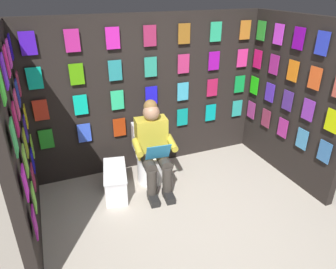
% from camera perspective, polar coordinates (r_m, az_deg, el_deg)
% --- Properties ---
extents(ground_plane, '(30.00, 30.00, 0.00)m').
position_cam_1_polar(ground_plane, '(3.51, 7.52, -19.17)').
color(ground_plane, '#B2A899').
extents(display_wall_back, '(3.36, 0.14, 2.15)m').
position_cam_1_polar(display_wall_back, '(4.39, -3.42, 7.39)').
color(display_wall_back, black).
rests_on(display_wall_back, ground).
extents(display_wall_left, '(0.14, 1.79, 2.15)m').
position_cam_1_polar(display_wall_left, '(4.47, 21.81, 5.90)').
color(display_wall_left, black).
rests_on(display_wall_left, ground).
extents(display_wall_right, '(0.14, 1.79, 2.15)m').
position_cam_1_polar(display_wall_right, '(3.33, -25.99, -1.68)').
color(display_wall_right, black).
rests_on(display_wall_right, ground).
extents(toilet, '(0.42, 0.57, 0.77)m').
position_cam_1_polar(toilet, '(4.29, -3.35, -4.13)').
color(toilet, white).
rests_on(toilet, ground).
extents(person_reading, '(0.55, 0.71, 1.19)m').
position_cam_1_polar(person_reading, '(3.97, -2.63, -2.29)').
color(person_reading, gold).
rests_on(person_reading, ground).
extents(comic_longbox_near, '(0.40, 0.67, 0.36)m').
position_cam_1_polar(comic_longbox_near, '(4.11, -9.55, -8.42)').
color(comic_longbox_near, silver).
rests_on(comic_longbox_near, ground).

